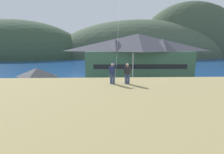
{
  "coord_description": "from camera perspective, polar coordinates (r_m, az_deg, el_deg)",
  "views": [
    {
      "loc": [
        -0.03,
        -24.07,
        9.58
      ],
      "look_at": [
        1.14,
        9.0,
        3.47
      ],
      "focal_mm": 28.32,
      "sensor_mm": 36.0,
      "label": 1
    }
  ],
  "objects": [
    {
      "name": "parked_car_back_row_right",
      "position": [
        32.11,
        -7.54,
        -5.01
      ],
      "size": [
        4.32,
        2.29,
        1.82
      ],
      "color": "#236633",
      "rests_on": "parking_lot_pad"
    },
    {
      "name": "person_kite_flyer",
      "position": [
        14.8,
        0.12,
        1.43
      ],
      "size": [
        0.51,
        0.66,
        1.86
      ],
      "color": "#384770",
      "rests_on": "grassy_hill_foreground"
    },
    {
      "name": "far_hill_east_peak",
      "position": [
        145.18,
        8.91,
        6.55
      ],
      "size": [
        137.29,
        72.01,
        56.91
      ],
      "primitive_type": "ellipsoid",
      "color": "#42513D",
      "rests_on": "ground"
    },
    {
      "name": "ground_plane",
      "position": [
        25.91,
        -1.85,
        -11.24
      ],
      "size": [
        600.0,
        600.0,
        0.0
      ],
      "primitive_type": "plane",
      "color": "#66604C"
    },
    {
      "name": "bay_water",
      "position": [
        84.61,
        -2.0,
        3.97
      ],
      "size": [
        360.0,
        84.0,
        0.03
      ],
      "primitive_type": "cube",
      "color": "navy",
      "rests_on": "ground"
    },
    {
      "name": "parked_car_mid_row_near",
      "position": [
        28.08,
        18.03,
        -7.72
      ],
      "size": [
        4.23,
        2.11,
        1.82
      ],
      "color": "black",
      "rests_on": "parking_lot_pad"
    },
    {
      "name": "moored_boat_wharfside",
      "position": [
        58.48,
        -4.11,
        1.72
      ],
      "size": [
        2.3,
        6.81,
        2.16
      ],
      "color": "#A8A399",
      "rests_on": "ground"
    },
    {
      "name": "parked_car_corner_spot",
      "position": [
        34.81,
        18.66,
        -4.26
      ],
      "size": [
        4.35,
        2.36,
        1.82
      ],
      "color": "#B28923",
      "rests_on": "parking_lot_pad"
    },
    {
      "name": "parked_car_front_row_silver",
      "position": [
        29.07,
        28.3,
        -7.86
      ],
      "size": [
        4.25,
        2.15,
        1.82
      ],
      "color": "#236633",
      "rests_on": "parking_lot_pad"
    },
    {
      "name": "parked_car_mid_row_center",
      "position": [
        32.28,
        7.85,
        -4.93
      ],
      "size": [
        4.23,
        2.11,
        1.82
      ],
      "color": "silver",
      "rests_on": "parking_lot_pad"
    },
    {
      "name": "parked_car_front_row_red",
      "position": [
        26.14,
        -14.66,
        -8.9
      ],
      "size": [
        4.29,
        2.24,
        1.82
      ],
      "color": "black",
      "rests_on": "parking_lot_pad"
    },
    {
      "name": "person_companion",
      "position": [
        14.81,
        4.95,
        1.34
      ],
      "size": [
        0.55,
        0.4,
        1.74
      ],
      "color": "#384770",
      "rests_on": "grassy_hill_foreground"
    },
    {
      "name": "wharf_dock",
      "position": [
        59.67,
        -0.79,
        1.56
      ],
      "size": [
        3.2,
        12.0,
        0.7
      ],
      "color": "#70604C",
      "rests_on": "ground"
    },
    {
      "name": "parking_lot_pad",
      "position": [
        30.59,
        -1.88,
        -7.69
      ],
      "size": [
        40.0,
        20.0,
        0.1
      ],
      "primitive_type": "cube",
      "color": "gray",
      "rests_on": "ground"
    },
    {
      "name": "harbor_lodge",
      "position": [
        47.73,
        8.25,
        6.71
      ],
      "size": [
        28.51,
        11.5,
        12.32
      ],
      "color": "#38604C",
      "rests_on": "ground"
    },
    {
      "name": "far_hill_center_saddle",
      "position": [
        161.97,
        23.78,
        6.19
      ],
      "size": [
        92.24,
        53.26,
        86.52
      ],
      "primitive_type": "ellipsoid",
      "color": "#3D4C38",
      "rests_on": "ground"
    },
    {
      "name": "parked_car_mid_row_far",
      "position": [
        25.42,
        2.62,
        -9.12
      ],
      "size": [
        4.36,
        2.38,
        1.82
      ],
      "color": "navy",
      "rests_on": "parking_lot_pad"
    },
    {
      "name": "moored_boat_outer_mooring",
      "position": [
        56.41,
        2.8,
        1.42
      ],
      "size": [
        2.24,
        6.98,
        2.16
      ],
      "color": "#23564C",
      "rests_on": "ground"
    },
    {
      "name": "parked_car_back_row_left",
      "position": [
        30.92,
        -32.17,
        -7.18
      ],
      "size": [
        4.32,
        2.29,
        1.82
      ],
      "color": "#B28923",
      "rests_on": "parking_lot_pad"
    },
    {
      "name": "storage_shed_near_lot",
      "position": [
        35.85,
        -22.83,
        -1.35
      ],
      "size": [
        6.37,
        5.6,
        5.31
      ],
      "color": "#338475",
      "rests_on": "ground"
    },
    {
      "name": "far_hill_west_ridge",
      "position": [
        152.62,
        -28.73,
        5.59
      ],
      "size": [
        108.74,
        75.03,
        55.02
      ],
      "primitive_type": "ellipsoid",
      "color": "#334733",
      "rests_on": "ground"
    },
    {
      "name": "parking_light_pole",
      "position": [
        35.4,
        6.71,
        2.14
      ],
      "size": [
        0.24,
        0.78,
        7.7
      ],
      "color": "#ADADB2",
      "rests_on": "parking_lot_pad"
    }
  ]
}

